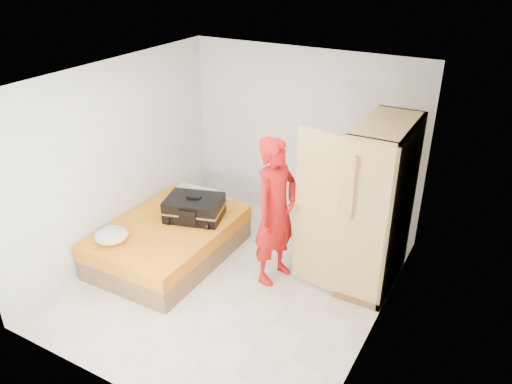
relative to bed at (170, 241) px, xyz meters
The scene contains 7 objects.
room 1.48m from the bed, ahead, with size 4.00×4.02×2.60m.
bed is the anchor object (origin of this frame).
wardrobe 2.74m from the bed, 18.12° to the left, with size 1.17×1.20×2.10m.
person 1.64m from the bed, 11.58° to the left, with size 0.69×0.46×1.90m, color red.
suitcase 0.56m from the bed, 59.78° to the left, with size 0.89×0.74×0.33m.
round_cushion 0.82m from the bed, 119.29° to the right, with size 0.42×0.42×0.16m, color beige.
pillow 0.92m from the bed, 100.70° to the left, with size 0.60×0.31×0.11m, color beige.
Camera 1 is at (2.77, -4.39, 3.88)m, focal length 35.00 mm.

